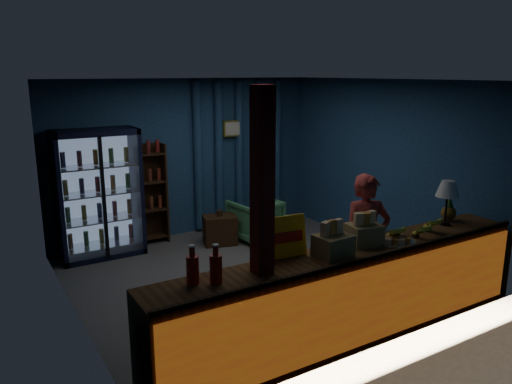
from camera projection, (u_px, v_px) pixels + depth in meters
The scene contains 19 objects.
ground at pixel (253, 275), 6.80m from camera, with size 4.60×4.60×0.00m, color #515154.
room_walls at pixel (253, 162), 6.43m from camera, with size 4.60×4.60×4.60m.
counter at pixel (349, 295), 5.10m from camera, with size 4.40×0.57×0.99m.
support_post at pixel (262, 235), 4.38m from camera, with size 0.16×0.16×2.60m, color maroon.
beverage_cooler at pixel (97, 194), 7.39m from camera, with size 1.20×0.62×1.90m.
bottle_shelf at pixel (150, 194), 7.97m from camera, with size 0.50×0.28×1.60m.
curtain_folds at pixel (239, 153), 8.77m from camera, with size 1.74×0.14×2.50m.
framed_picture at pixel (233, 129), 8.56m from camera, with size 0.36×0.04×0.28m.
shopkeeper at pixel (366, 241), 5.78m from camera, with size 0.57×0.38×1.57m, color maroon.
green_chair at pixel (255, 219), 8.21m from camera, with size 0.71×0.74×0.67m, color #50A062.
side_table at pixel (220, 230), 7.98m from camera, with size 0.59×0.50×0.56m.
yellow_sign at pixel (282, 237), 4.78m from camera, with size 0.52×0.15×0.41m.
soda_bottles at pixel (204, 268), 4.20m from camera, with size 0.29×0.19×0.35m.
snack_box_left at pixel (333, 244), 4.82m from camera, with size 0.36×0.30×0.36m.
snack_box_centre at pixel (364, 233), 5.17m from camera, with size 0.37×0.33×0.35m.
pastry_tray at pixel (396, 241), 5.23m from camera, with size 0.44×0.44×0.07m.
banana_bunches at pixel (414, 229), 5.41m from camera, with size 0.83×0.31×0.18m.
table_lamp at pixel (448, 190), 5.76m from camera, with size 0.27×0.27×0.53m.
pineapple at pixel (449, 211), 5.97m from camera, with size 0.18×0.18×0.31m.
Camera 1 is at (-3.26, -5.43, 2.70)m, focal length 35.00 mm.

